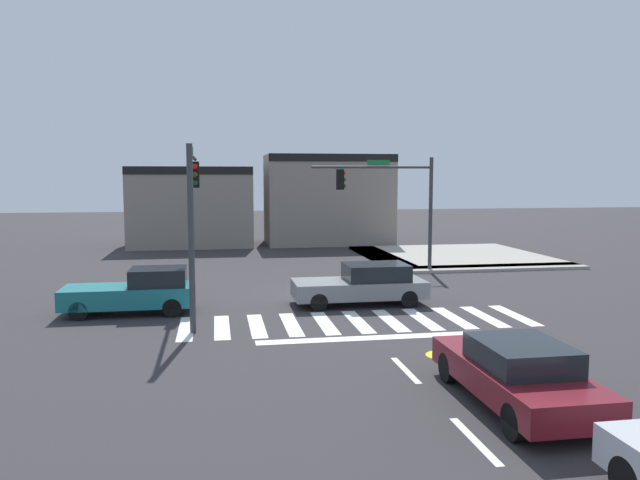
% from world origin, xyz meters
% --- Properties ---
extents(ground_plane, '(120.00, 120.00, 0.00)m').
position_xyz_m(ground_plane, '(0.00, 0.00, 0.00)').
color(ground_plane, '#302D30').
extents(crosswalk_near, '(11.21, 3.10, 0.01)m').
position_xyz_m(crosswalk_near, '(0.00, -4.50, 0.00)').
color(crosswalk_near, silver).
rests_on(crosswalk_near, ground_plane).
extents(lane_markings, '(6.80, 18.75, 0.01)m').
position_xyz_m(lane_markings, '(1.16, -11.43, 0.00)').
color(lane_markings, white).
rests_on(lane_markings, ground_plane).
extents(bike_detector_marking, '(0.91, 0.91, 0.01)m').
position_xyz_m(bike_detector_marking, '(1.34, -8.48, 0.00)').
color(bike_detector_marking, yellow).
rests_on(bike_detector_marking, ground_plane).
extents(curb_corner_northeast, '(10.00, 10.60, 0.15)m').
position_xyz_m(curb_corner_northeast, '(8.49, 9.42, 0.07)').
color(curb_corner_northeast, '#9E998E').
rests_on(curb_corner_northeast, ground_plane).
extents(storefront_row, '(17.48, 5.68, 6.09)m').
position_xyz_m(storefront_row, '(-1.16, 18.64, 2.86)').
color(storefront_row, gray).
rests_on(storefront_row, ground_plane).
extents(traffic_signal_southwest, '(0.32, 5.56, 5.60)m').
position_xyz_m(traffic_signal_southwest, '(-5.15, -2.92, 3.95)').
color(traffic_signal_southwest, '#383A3D').
rests_on(traffic_signal_southwest, ground_plane).
extents(traffic_signal_northeast, '(5.90, 0.32, 5.53)m').
position_xyz_m(traffic_signal_northeast, '(3.72, 4.98, 3.85)').
color(traffic_signal_northeast, '#383A3D').
rests_on(traffic_signal_northeast, ground_plane).
extents(car_teal, '(4.31, 1.76, 1.53)m').
position_xyz_m(car_teal, '(-7.13, -2.06, 0.75)').
color(car_teal, '#196B70').
rests_on(car_teal, ground_plane).
extents(car_maroon, '(1.84, 4.61, 1.36)m').
position_xyz_m(car_maroon, '(1.50, -12.09, 0.69)').
color(car_maroon, maroon).
rests_on(car_maroon, ground_plane).
extents(car_gray, '(4.75, 1.94, 1.47)m').
position_xyz_m(car_gray, '(0.82, -1.87, 0.73)').
color(car_gray, slate).
rests_on(car_gray, ground_plane).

